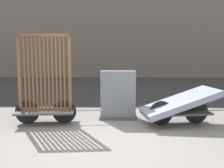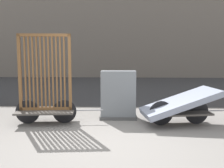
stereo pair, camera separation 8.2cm
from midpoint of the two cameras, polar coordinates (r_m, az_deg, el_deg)
name	(u,v)px [view 1 (the left image)]	position (r m, az deg, el deg)	size (l,w,h in m)	color
ground_plane	(110,146)	(4.90, -0.91, -13.37)	(60.00, 60.00, 0.00)	gray
road_strip	(115,87)	(13.11, 0.52, -0.59)	(56.00, 9.86, 0.01)	#38383A
bike_cart_with_bedframe	(46,92)	(6.42, -14.63, -1.78)	(2.09, 0.91, 2.13)	#4C4742
bike_cart_with_mattress	(179,104)	(6.38, 14.07, -4.34)	(2.29, 1.25, 0.86)	#4C4742
utility_cabinet	(118,96)	(6.73, 0.99, -2.73)	(0.94, 0.47, 1.23)	#4C4C4C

